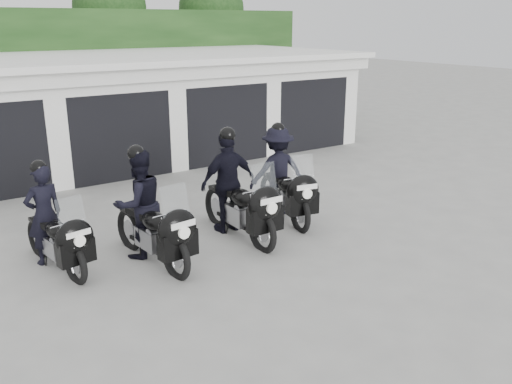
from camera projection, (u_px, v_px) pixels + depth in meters
ground at (239, 251)px, 9.57m from camera, size 80.00×80.00×0.00m
garage_block at (88, 111)px, 15.51m from camera, size 16.40×6.80×2.96m
background_vegetation at (52, 54)px, 19.14m from camera, size 20.00×3.90×5.80m
police_bike_a at (53, 226)px, 8.74m from camera, size 0.85×2.09×1.83m
police_bike_b at (146, 212)px, 9.02m from camera, size 0.98×2.32×2.02m
police_bike_c at (234, 189)px, 10.11m from camera, size 1.14×2.41×2.10m
police_bike_d at (281, 176)px, 11.09m from camera, size 1.30×2.27×1.99m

